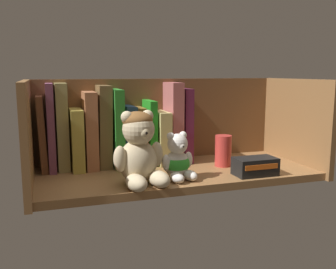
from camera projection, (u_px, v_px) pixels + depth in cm
name	position (u px, v px, depth cm)	size (l,w,h in cm)	color
shelf_board	(177.00, 174.00, 102.53)	(73.33, 29.90, 2.00)	olive
shelf_back_panel	(160.00, 122.00, 115.10)	(75.73, 1.20, 26.50)	brown
shelf_side_panel_left	(28.00, 137.00, 89.01)	(1.60, 32.30, 26.50)	olive
shelf_side_panel_right	(295.00, 124.00, 112.04)	(1.60, 32.30, 26.50)	olive
book_0	(42.00, 134.00, 101.11)	(1.76, 10.90, 20.26)	brown
book_1	(51.00, 127.00, 101.55)	(1.88, 11.92, 23.57)	#713B55
book_2	(62.00, 127.00, 102.46)	(3.07, 9.68, 23.58)	#94894F
book_3	(76.00, 138.00, 104.14)	(3.22, 14.67, 16.63)	#A6953A
book_4	(90.00, 130.00, 104.92)	(3.26, 13.15, 21.20)	#A2623F
book_5	(103.00, 126.00, 105.96)	(3.46, 11.45, 22.85)	brown
book_6	(116.00, 127.00, 107.13)	(2.59, 14.50, 21.78)	#277D25
book_7	(127.00, 135.00, 108.55)	(3.11, 11.83, 17.03)	navy
book_8	(139.00, 135.00, 109.65)	(2.80, 9.93, 16.46)	brown
book_9	(149.00, 132.00, 110.39)	(2.05, 12.20, 18.45)	#1F831D
book_10	(159.00, 136.00, 111.64)	(3.42, 14.57, 15.20)	#CABC71
book_11	(172.00, 122.00, 112.15)	(3.34, 12.91, 23.47)	#B65E5E
book_12	(182.00, 124.00, 113.35)	(2.53, 12.72, 21.71)	#611D3E
teddy_bear_larger	(139.00, 150.00, 88.52)	(13.29, 13.74, 17.63)	beige
teddy_bear_smaller	(178.00, 161.00, 93.76)	(8.88, 9.46, 11.86)	white
pillar_candle	(223.00, 151.00, 106.73)	(4.68, 4.68, 8.81)	#C63833
small_product_box	(255.00, 166.00, 97.60)	(10.90, 6.39, 4.59)	black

